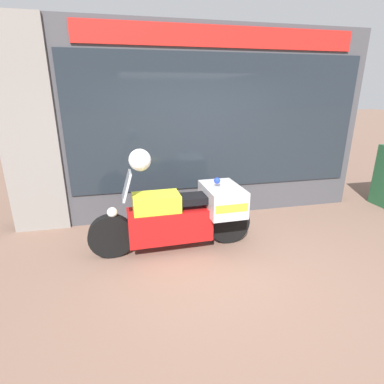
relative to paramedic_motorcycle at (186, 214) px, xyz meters
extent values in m
plane|color=#7A5B4C|center=(0.46, -0.68, -0.53)|extent=(60.00, 60.00, 0.00)
cube|color=#424247|center=(0.46, 1.32, 1.09)|extent=(6.17, 0.40, 3.24)
cube|color=gray|center=(-2.20, 1.35, 1.09)|extent=(0.85, 0.55, 3.24)
cube|color=#1E262D|center=(0.85, 1.11, 1.14)|extent=(5.09, 0.02, 2.24)
cube|color=red|center=(0.85, 1.10, 2.48)|extent=(4.58, 0.03, 0.32)
cube|color=slate|center=(0.81, 1.33, -0.26)|extent=(4.87, 0.30, 0.55)
cube|color=silver|center=(0.81, 1.47, 0.63)|extent=(4.87, 0.02, 1.27)
cube|color=beige|center=(0.81, 1.33, 1.26)|extent=(4.87, 0.30, 0.02)
cube|color=#C68E19|center=(-0.91, 1.33, 1.30)|extent=(0.18, 0.04, 0.06)
cube|color=maroon|center=(0.24, 1.33, 1.30)|extent=(0.18, 0.04, 0.06)
cube|color=#195623|center=(1.38, 1.33, 1.30)|extent=(0.18, 0.04, 0.06)
cube|color=black|center=(2.53, 1.33, 1.30)|extent=(0.18, 0.04, 0.06)
cube|color=red|center=(-0.33, 1.26, 0.15)|extent=(0.19, 0.01, 0.27)
cube|color=white|center=(1.95, 1.26, 0.15)|extent=(0.19, 0.04, 0.27)
cylinder|color=black|center=(-1.05, -0.03, -0.22)|extent=(0.62, 0.16, 0.62)
cylinder|color=black|center=(0.67, 0.02, -0.22)|extent=(0.62, 0.16, 0.62)
cube|color=#B71414|center=(-0.23, -0.01, -0.14)|extent=(1.18, 0.47, 0.46)
cube|color=yellow|center=(-0.41, -0.01, 0.20)|extent=(0.65, 0.41, 0.27)
cube|color=black|center=(0.03, 0.00, 0.22)|extent=(0.69, 0.35, 0.10)
cube|color=#B7B7BC|center=(0.54, 0.02, 0.18)|extent=(0.53, 0.80, 0.38)
cube|color=yellow|center=(0.54, 0.02, 0.18)|extent=(0.48, 0.81, 0.11)
cube|color=#B2BCC6|center=(-0.80, -0.02, 0.48)|extent=(0.15, 0.31, 0.38)
sphere|color=white|center=(-1.01, -0.03, 0.12)|extent=(0.14, 0.14, 0.14)
sphere|color=blue|center=(0.46, 0.01, 0.46)|extent=(0.09, 0.09, 0.09)
sphere|color=white|center=(-0.61, -0.02, 0.82)|extent=(0.29, 0.29, 0.29)
camera|label=1|loc=(-0.79, -3.88, 1.67)|focal=28.00mm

